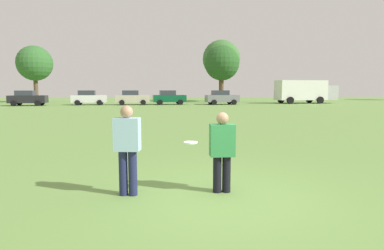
# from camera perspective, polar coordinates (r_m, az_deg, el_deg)

# --- Properties ---
(ground_plane) EXTENTS (142.73, 142.73, 0.00)m
(ground_plane) POSITION_cam_1_polar(r_m,az_deg,el_deg) (6.18, 5.59, -12.55)
(ground_plane) COLOR #6B9347
(player_thrower) EXTENTS (0.51, 0.34, 1.70)m
(player_thrower) POSITION_cam_1_polar(r_m,az_deg,el_deg) (6.12, -11.39, -3.52)
(player_thrower) COLOR #1E234C
(player_thrower) RESTS_ON ground
(player_defender) EXTENTS (0.48, 0.28, 1.56)m
(player_defender) POSITION_cam_1_polar(r_m,az_deg,el_deg) (6.22, 5.35, -4.10)
(player_defender) COLOR black
(player_defender) RESTS_ON ground
(frisbee) EXTENTS (0.27, 0.27, 0.04)m
(frisbee) POSITION_cam_1_polar(r_m,az_deg,el_deg) (6.09, -0.25, -3.11)
(frisbee) COLOR white
(traffic_cone) EXTENTS (0.32, 0.32, 0.48)m
(traffic_cone) POSITION_cam_1_polar(r_m,az_deg,el_deg) (13.81, -10.00, -1.06)
(traffic_cone) COLOR #D8590C
(traffic_cone) RESTS_ON ground
(parked_car_mid_left) EXTENTS (4.32, 2.46, 1.82)m
(parked_car_mid_left) POSITION_cam_1_polar(r_m,az_deg,el_deg) (43.56, -27.14, 4.29)
(parked_car_mid_left) COLOR black
(parked_car_mid_left) RESTS_ON ground
(parked_car_center) EXTENTS (4.32, 2.46, 1.82)m
(parked_car_center) POSITION_cam_1_polar(r_m,az_deg,el_deg) (42.52, -17.82, 4.65)
(parked_car_center) COLOR silver
(parked_car_center) RESTS_ON ground
(parked_car_mid_right) EXTENTS (4.32, 2.46, 1.82)m
(parked_car_mid_right) POSITION_cam_1_polar(r_m,az_deg,el_deg) (41.54, -10.59, 4.81)
(parked_car_mid_right) COLOR #B7AD99
(parked_car_mid_right) RESTS_ON ground
(parked_car_near_right) EXTENTS (4.32, 2.46, 1.82)m
(parked_car_near_right) POSITION_cam_1_polar(r_m,az_deg,el_deg) (41.72, -4.10, 4.91)
(parked_car_near_right) COLOR #0C4C2D
(parked_car_near_right) RESTS_ON ground
(parked_car_far_right) EXTENTS (4.32, 2.46, 1.82)m
(parked_car_far_right) POSITION_cam_1_polar(r_m,az_deg,el_deg) (41.79, 5.28, 4.90)
(parked_car_far_right) COLOR slate
(parked_car_far_right) RESTS_ON ground
(box_truck) EXTENTS (8.66, 3.41, 3.18)m
(box_truck) POSITION_cam_1_polar(r_m,az_deg,el_deg) (47.76, 19.35, 5.75)
(box_truck) COLOR white
(box_truck) RESTS_ON ground
(tree_west_oak) EXTENTS (5.14, 5.14, 8.35)m
(tree_west_oak) POSITION_cam_1_polar(r_m,az_deg,el_deg) (53.71, -26.12, 9.76)
(tree_west_oak) COLOR brown
(tree_west_oak) RESTS_ON ground
(tree_west_maple) EXTENTS (5.20, 5.20, 8.45)m
(tree_west_maple) POSITION_cam_1_polar(r_m,az_deg,el_deg) (48.94, 5.32, 10.84)
(tree_west_maple) COLOR brown
(tree_west_maple) RESTS_ON ground
(tree_center_elm) EXTENTS (6.14, 6.14, 9.97)m
(tree_center_elm) POSITION_cam_1_polar(r_m,az_deg,el_deg) (53.91, 5.22, 11.55)
(tree_center_elm) COLOR brown
(tree_center_elm) RESTS_ON ground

